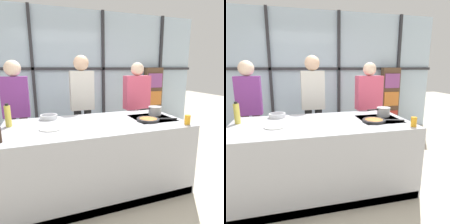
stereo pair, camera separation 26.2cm
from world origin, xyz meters
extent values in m
plane|color=#BCB29E|center=(0.00, 0.00, 0.00)|extent=(18.00, 18.00, 0.00)
cube|color=silver|center=(0.00, 2.29, 1.40)|extent=(6.40, 0.04, 2.80)
cube|color=#2D2D33|center=(0.00, 2.24, 1.54)|extent=(6.40, 0.06, 0.06)
cube|color=#2D2D33|center=(-0.77, 2.24, 1.40)|extent=(0.06, 0.06, 2.80)
cube|color=#2D2D33|center=(0.77, 2.24, 1.40)|extent=(0.06, 0.06, 2.80)
cube|color=#2D2D33|center=(2.30, 2.24, 1.40)|extent=(0.06, 0.06, 2.80)
cube|color=brown|center=(2.04, 2.11, 0.78)|extent=(0.45, 0.16, 1.57)
cube|color=red|center=(2.04, 2.01, 0.34)|extent=(0.38, 0.03, 0.34)
cube|color=orange|center=(2.04, 2.01, 0.81)|extent=(0.38, 0.03, 0.34)
cube|color=#994C93|center=(2.04, 2.01, 1.25)|extent=(0.38, 0.03, 0.34)
cube|color=#A8AAB2|center=(0.00, 0.00, 0.45)|extent=(2.22, 1.05, 0.89)
cube|color=black|center=(0.77, 0.00, 0.89)|extent=(0.52, 0.52, 0.01)
cube|color=black|center=(0.00, -0.51, 0.05)|extent=(2.18, 0.03, 0.10)
cylinder|color=#38383D|center=(0.65, -0.12, 0.89)|extent=(0.13, 0.13, 0.01)
cylinder|color=#38383D|center=(0.90, -0.12, 0.89)|extent=(0.13, 0.13, 0.01)
cylinder|color=#38383D|center=(0.65, 0.12, 0.89)|extent=(0.13, 0.13, 0.01)
cylinder|color=#38383D|center=(0.90, 0.12, 0.89)|extent=(0.13, 0.13, 0.01)
cylinder|color=#47382D|center=(-0.92, 0.93, 0.42)|extent=(0.12, 0.12, 0.84)
cylinder|color=#47382D|center=(-1.08, 0.93, 0.42)|extent=(0.12, 0.12, 0.84)
cube|color=#7A3384|center=(-1.00, 0.93, 1.14)|extent=(0.37, 0.17, 0.60)
sphere|color=beige|center=(-1.00, 0.93, 1.55)|extent=(0.23, 0.23, 0.23)
cylinder|color=black|center=(0.09, 0.93, 0.44)|extent=(0.12, 0.12, 0.88)
cylinder|color=black|center=(-0.09, 0.93, 0.44)|extent=(0.12, 0.12, 0.88)
cube|color=beige|center=(0.00, 0.93, 1.20)|extent=(0.38, 0.17, 0.63)
sphere|color=#D8AD8C|center=(0.00, 0.93, 1.64)|extent=(0.25, 0.25, 0.25)
cylinder|color=black|center=(1.10, 0.93, 0.41)|extent=(0.15, 0.15, 0.83)
cylinder|color=black|center=(0.90, 0.93, 0.41)|extent=(0.15, 0.15, 0.83)
cube|color=#DB4C6B|center=(1.00, 0.93, 1.13)|extent=(0.46, 0.21, 0.60)
sphere|color=beige|center=(1.00, 0.93, 1.54)|extent=(0.23, 0.23, 0.23)
cylinder|color=#232326|center=(0.65, -0.12, 0.91)|extent=(0.29, 0.29, 0.03)
cylinder|color=#B26B2D|center=(0.65, -0.12, 0.92)|extent=(0.23, 0.23, 0.01)
cylinder|color=#232326|center=(0.90, -0.20, 0.92)|extent=(0.23, 0.09, 0.02)
cylinder|color=silver|center=(0.90, 0.12, 0.96)|extent=(0.18, 0.18, 0.13)
cylinder|color=silver|center=(0.90, 0.12, 1.01)|extent=(0.19, 0.19, 0.01)
cylinder|color=black|center=(0.73, 0.10, 1.00)|extent=(0.16, 0.04, 0.02)
cylinder|color=white|center=(-0.56, -0.07, 0.90)|extent=(0.26, 0.26, 0.01)
cylinder|color=silver|center=(-0.56, 0.40, 0.92)|extent=(0.23, 0.23, 0.06)
cylinder|color=#4C4C51|center=(-0.56, 0.40, 0.94)|extent=(0.18, 0.18, 0.01)
cylinder|color=#E0CC4C|center=(-1.01, 0.19, 1.02)|extent=(0.07, 0.07, 0.25)
cylinder|color=black|center=(-1.01, 0.19, 1.15)|extent=(0.04, 0.04, 0.02)
cylinder|color=orange|center=(1.01, -0.43, 0.95)|extent=(0.07, 0.07, 0.11)
camera|label=1|loc=(-0.62, -2.32, 1.56)|focal=32.00mm
camera|label=2|loc=(-0.37, -2.39, 1.56)|focal=32.00mm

